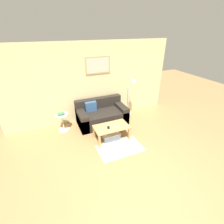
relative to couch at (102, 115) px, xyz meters
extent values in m
plane|color=tan|center=(-0.15, -2.82, -0.29)|extent=(16.00, 16.00, 0.00)
cube|color=beige|center=(-0.15, 0.47, 0.99)|extent=(5.60, 0.06, 2.55)
cube|color=tan|center=(0.08, 0.42, 1.54)|extent=(0.81, 0.02, 0.53)
cube|color=beige|center=(0.08, 0.41, 1.54)|extent=(0.74, 0.01, 0.46)
cube|color=#B2B79E|center=(-0.01, -1.45, -0.28)|extent=(1.19, 0.72, 0.01)
cube|color=#28231E|center=(0.01, -0.04, -0.07)|extent=(1.59, 0.88, 0.44)
cube|color=#28231E|center=(0.01, 0.30, 0.33)|extent=(1.59, 0.20, 0.35)
cube|color=#28231E|center=(-0.67, -0.04, -0.01)|extent=(0.24, 0.88, 0.56)
cube|color=#28231E|center=(0.68, -0.04, -0.01)|extent=(0.24, 0.88, 0.56)
cube|color=#335684|center=(-0.31, 0.13, 0.32)|extent=(0.36, 0.14, 0.32)
cube|color=tan|center=(-0.05, -0.96, 0.11)|extent=(0.98, 0.56, 0.02)
cube|color=tan|center=(-0.50, -1.20, -0.09)|extent=(0.06, 0.06, 0.39)
cube|color=tan|center=(0.40, -1.20, -0.09)|extent=(0.06, 0.06, 0.39)
cube|color=tan|center=(-0.50, -0.72, -0.09)|extent=(0.06, 0.06, 0.39)
cube|color=tan|center=(0.40, -0.72, -0.09)|extent=(0.06, 0.06, 0.39)
cube|color=slate|center=(-0.08, -0.91, -0.20)|extent=(0.48, 0.43, 0.18)
cube|color=silver|center=(-0.08, -0.91, -0.10)|extent=(0.51, 0.46, 0.02)
cylinder|color=white|center=(1.10, 0.20, -0.28)|extent=(0.25, 0.25, 0.02)
cylinder|color=white|center=(1.10, 0.20, 0.41)|extent=(0.03, 0.03, 1.35)
cylinder|color=white|center=(1.10, 0.04, 1.09)|extent=(0.02, 0.32, 0.02)
cylinder|color=white|center=(1.10, -0.12, 1.06)|extent=(0.16, 0.16, 0.09)
cylinder|color=silver|center=(-1.26, 0.04, -0.28)|extent=(0.33, 0.33, 0.01)
cylinder|color=silver|center=(-1.26, 0.04, -0.01)|extent=(0.04, 0.04, 0.52)
cylinder|color=silver|center=(-1.26, 0.04, 0.26)|extent=(0.39, 0.39, 0.02)
cube|color=#4C4C51|center=(-1.28, 0.04, 0.28)|extent=(0.22, 0.20, 0.02)
cube|color=#387F4C|center=(-1.27, 0.05, 0.30)|extent=(0.21, 0.17, 0.02)
cube|color=#99999E|center=(0.04, -1.05, 0.13)|extent=(0.11, 0.15, 0.02)
cube|color=black|center=(-0.15, -0.98, 0.13)|extent=(0.11, 0.15, 0.01)
camera|label=1|loc=(-1.56, -4.50, 2.60)|focal=26.00mm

